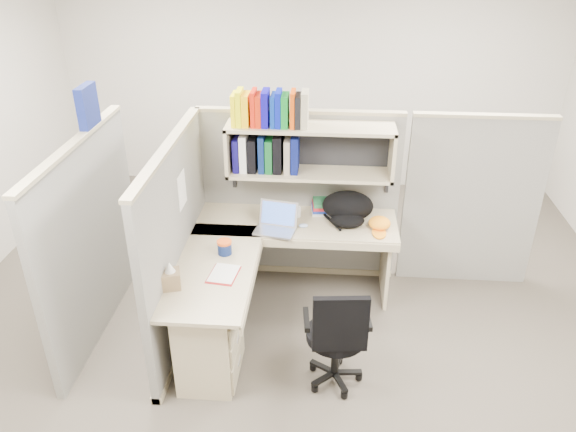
# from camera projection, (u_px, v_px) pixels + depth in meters

# --- Properties ---
(ground) EXTENTS (6.00, 6.00, 0.00)m
(ground) POSITION_uv_depth(u_px,v_px,m) (291.00, 330.00, 4.72)
(ground) COLOR #3D392F
(ground) RESTS_ON ground
(room_shell) EXTENTS (6.00, 6.00, 6.00)m
(room_shell) POSITION_uv_depth(u_px,v_px,m) (292.00, 150.00, 3.96)
(room_shell) COLOR #B0AA9F
(room_shell) RESTS_ON ground
(cubicle) EXTENTS (3.79, 1.84, 1.95)m
(cubicle) POSITION_uv_depth(u_px,v_px,m) (252.00, 208.00, 4.72)
(cubicle) COLOR slate
(cubicle) RESTS_ON ground
(desk) EXTENTS (1.74, 1.75, 0.73)m
(desk) POSITION_uv_depth(u_px,v_px,m) (236.00, 306.00, 4.29)
(desk) COLOR tan
(desk) RESTS_ON ground
(laptop) EXTENTS (0.39, 0.39, 0.24)m
(laptop) POSITION_uv_depth(u_px,v_px,m) (275.00, 219.00, 4.66)
(laptop) COLOR #AAAAAE
(laptop) RESTS_ON desk
(backpack) EXTENTS (0.50, 0.42, 0.26)m
(backpack) POSITION_uv_depth(u_px,v_px,m) (348.00, 209.00, 4.80)
(backpack) COLOR black
(backpack) RESTS_ON desk
(orange_cap) EXTENTS (0.20, 0.23, 0.10)m
(orange_cap) POSITION_uv_depth(u_px,v_px,m) (380.00, 223.00, 4.75)
(orange_cap) COLOR orange
(orange_cap) RESTS_ON desk
(snack_canister) EXTENTS (0.12, 0.12, 0.11)m
(snack_canister) POSITION_uv_depth(u_px,v_px,m) (225.00, 247.00, 4.39)
(snack_canister) COLOR #0E1E53
(snack_canister) RESTS_ON desk
(tissue_box) EXTENTS (0.16, 0.16, 0.21)m
(tissue_box) POSITION_uv_depth(u_px,v_px,m) (170.00, 275.00, 3.97)
(tissue_box) COLOR #8B724F
(tissue_box) RESTS_ON desk
(mouse) EXTENTS (0.08, 0.06, 0.03)m
(mouse) POSITION_uv_depth(u_px,v_px,m) (303.00, 226.00, 4.78)
(mouse) COLOR #99B1D9
(mouse) RESTS_ON desk
(paper_cup) EXTENTS (0.07, 0.07, 0.09)m
(paper_cup) POSITION_uv_depth(u_px,v_px,m) (297.00, 212.00, 4.94)
(paper_cup) COLOR silver
(paper_cup) RESTS_ON desk
(book_stack) EXTENTS (0.18, 0.23, 0.10)m
(book_stack) POSITION_uv_depth(u_px,v_px,m) (321.00, 206.00, 5.02)
(book_stack) COLOR gray
(book_stack) RESTS_ON desk
(loose_paper) EXTENTS (0.22, 0.27, 0.00)m
(loose_paper) POSITION_uv_depth(u_px,v_px,m) (224.00, 273.00, 4.17)
(loose_paper) COLOR white
(loose_paper) RESTS_ON desk
(task_chair) EXTENTS (0.49, 0.45, 0.91)m
(task_chair) POSITION_uv_depth(u_px,v_px,m) (336.00, 351.00, 4.02)
(task_chair) COLOR black
(task_chair) RESTS_ON ground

